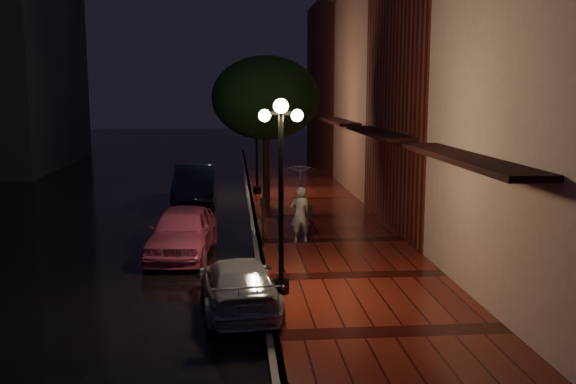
# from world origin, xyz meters

# --- Properties ---
(ground) EXTENTS (120.00, 120.00, 0.00)m
(ground) POSITION_xyz_m (0.00, 0.00, 0.00)
(ground) COLOR black
(ground) RESTS_ON ground
(sidewalk) EXTENTS (4.50, 60.00, 0.15)m
(sidewalk) POSITION_xyz_m (2.25, 0.00, 0.07)
(sidewalk) COLOR #4C130D
(sidewalk) RESTS_ON ground
(curb) EXTENTS (0.25, 60.00, 0.15)m
(curb) POSITION_xyz_m (0.00, 0.00, 0.07)
(curb) COLOR #595451
(curb) RESTS_ON ground
(storefront_mid) EXTENTS (5.00, 8.00, 11.00)m
(storefront_mid) POSITION_xyz_m (7.00, 2.00, 5.50)
(storefront_mid) COLOR #511914
(storefront_mid) RESTS_ON ground
(storefront_far) EXTENTS (5.00, 8.00, 9.00)m
(storefront_far) POSITION_xyz_m (7.00, 10.00, 4.50)
(storefront_far) COLOR #8C5951
(storefront_far) RESTS_ON ground
(storefront_extra) EXTENTS (5.00, 12.00, 10.00)m
(storefront_extra) POSITION_xyz_m (7.00, 20.00, 5.00)
(storefront_extra) COLOR #511914
(storefront_extra) RESTS_ON ground
(streetlamp_near) EXTENTS (0.96, 0.36, 4.31)m
(streetlamp_near) POSITION_xyz_m (0.35, -5.00, 2.60)
(streetlamp_near) COLOR black
(streetlamp_near) RESTS_ON sidewalk
(streetlamp_far) EXTENTS (0.96, 0.36, 4.31)m
(streetlamp_far) POSITION_xyz_m (0.35, 9.00, 2.60)
(streetlamp_far) COLOR black
(streetlamp_far) RESTS_ON sidewalk
(street_tree) EXTENTS (4.16, 4.16, 5.80)m
(street_tree) POSITION_xyz_m (0.61, 5.99, 4.24)
(street_tree) COLOR black
(street_tree) RESTS_ON sidewalk
(pink_car) EXTENTS (2.03, 4.29, 1.42)m
(pink_car) POSITION_xyz_m (-2.14, -0.96, 0.71)
(pink_car) COLOR #CE557D
(pink_car) RESTS_ON ground
(navy_car) EXTENTS (1.65, 4.74, 1.56)m
(navy_car) POSITION_xyz_m (-2.26, 7.72, 0.78)
(navy_car) COLOR black
(navy_car) RESTS_ON ground
(silver_car) EXTENTS (1.90, 3.97, 1.12)m
(silver_car) POSITION_xyz_m (-0.60, -5.59, 0.56)
(silver_car) COLOR #97969D
(silver_car) RESTS_ON ground
(woman_with_umbrella) EXTENTS (0.97, 0.99, 2.33)m
(woman_with_umbrella) POSITION_xyz_m (1.28, -0.18, 1.69)
(woman_with_umbrella) COLOR white
(woman_with_umbrella) RESTS_ON sidewalk
(parking_meter) EXTENTS (0.14, 0.10, 1.44)m
(parking_meter) POSITION_xyz_m (0.15, -0.72, 1.02)
(parking_meter) COLOR black
(parking_meter) RESTS_ON sidewalk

